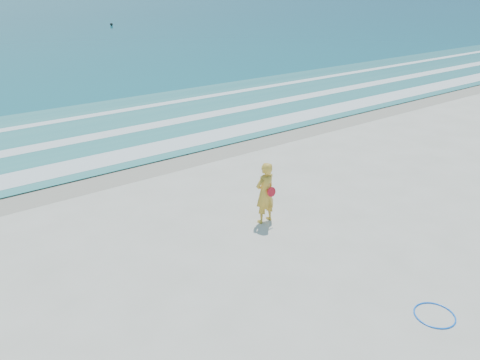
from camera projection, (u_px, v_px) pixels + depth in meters
ground at (335, 280)px, 10.61m from camera, size 400.00×400.00×0.00m
wet_sand at (154, 163)px, 17.26m from camera, size 400.00×2.40×0.00m
shallow at (104, 129)px, 20.94m from camera, size 400.00×10.00×0.01m
foam_near at (139, 152)px, 18.20m from camera, size 400.00×1.40×0.01m
foam_mid at (110, 133)px, 20.34m from camera, size 400.00×0.90×0.01m
foam_far at (84, 117)px, 22.78m from camera, size 400.00×0.60×0.01m
hoop at (435, 315)px, 9.47m from camera, size 0.86×0.86×0.03m
buoy at (111, 24)px, 65.28m from camera, size 0.39×0.39×0.39m
woman at (265, 193)px, 12.79m from camera, size 0.67×0.47×1.76m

